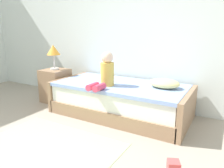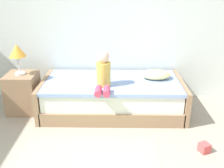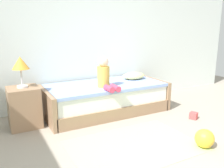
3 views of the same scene
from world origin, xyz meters
TOP-DOWN VIEW (x-y plane):
  - wall_rear at (0.00, 2.60)m, footprint 7.20×0.10m
  - bed at (0.08, 2.00)m, footprint 2.11×1.00m
  - nightstand at (-1.27, 1.98)m, footprint 0.44×0.44m
  - table_lamp at (-1.27, 1.98)m, footprint 0.24×0.24m
  - child_figure at (-0.05, 1.77)m, footprint 0.20×0.51m
  - pillow at (0.73, 2.10)m, footprint 0.44×0.30m
  - area_rug at (-0.17, 0.70)m, footprint 1.60×1.10m
  - toy_block at (1.18, 1.00)m, footprint 0.15×0.15m

SIDE VIEW (x-z plane):
  - area_rug at x=-0.17m, z-range 0.00..0.01m
  - toy_block at x=1.18m, z-range 0.00..0.11m
  - bed at x=0.08m, z-range 0.00..0.50m
  - nightstand at x=-1.27m, z-range 0.00..0.60m
  - pillow at x=0.73m, z-range 0.50..0.63m
  - child_figure at x=-0.05m, z-range 0.45..0.96m
  - table_lamp at x=-1.27m, z-range 0.71..1.16m
  - wall_rear at x=0.00m, z-range 0.00..2.90m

